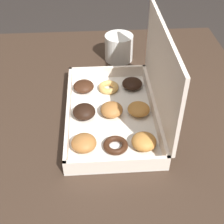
# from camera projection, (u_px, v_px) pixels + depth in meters

# --- Properties ---
(dining_table) EXTENTS (1.05, 0.90, 0.74)m
(dining_table) POSITION_uv_depth(u_px,v_px,m) (99.00, 153.00, 0.85)
(dining_table) COLOR #38281E
(dining_table) RESTS_ON ground_plane
(donut_box) EXTENTS (0.37, 0.23, 0.24)m
(donut_box) POSITION_uv_depth(u_px,v_px,m) (124.00, 102.00, 0.77)
(donut_box) COLOR silver
(donut_box) RESTS_ON dining_table
(coffee_mug) EXTENTS (0.09, 0.09, 0.08)m
(coffee_mug) POSITION_uv_depth(u_px,v_px,m) (119.00, 47.00, 1.00)
(coffee_mug) COLOR white
(coffee_mug) RESTS_ON dining_table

